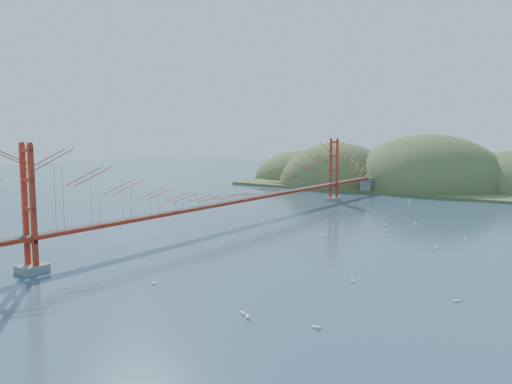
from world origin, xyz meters
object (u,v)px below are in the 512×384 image
Objects in this scene: bridge at (236,174)px; sailboat_0 at (352,280)px; sailboat_1 at (465,239)px; sailboat_2 at (243,312)px.

bridge is 30.36m from sailboat_0.
sailboat_1 is at bearing 14.24° from bridge.
sailboat_2 is 1.03× the size of sailboat_1.
sailboat_2 is 35.46m from sailboat_1.
sailboat_2 is at bearing -51.70° from bridge.
sailboat_0 is at bearing -99.09° from sailboat_1.
bridge is at bearing 128.30° from sailboat_2.
sailboat_1 is at bearing 79.04° from sailboat_2.
bridge reaches higher than sailboat_2.
sailboat_1 is at bearing 80.91° from sailboat_0.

